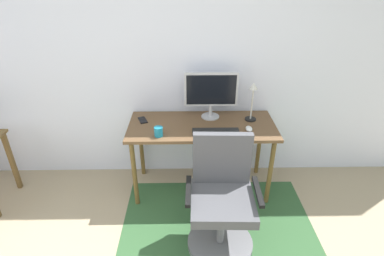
{
  "coord_description": "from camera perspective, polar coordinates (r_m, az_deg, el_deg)",
  "views": [
    {
      "loc": [
        0.13,
        -0.76,
        2.11
      ],
      "look_at": [
        0.17,
        1.57,
        0.85
      ],
      "focal_mm": 28.48,
      "sensor_mm": 36.0,
      "label": 1
    }
  ],
  "objects": [
    {
      "name": "coffee_cup",
      "position": [
        2.73,
        -6.29,
        -0.68
      ],
      "size": [
        0.08,
        0.08,
        0.09
      ],
      "primitive_type": "cylinder",
      "color": "#187292",
      "rests_on": "desk"
    },
    {
      "name": "monitor",
      "position": [
        2.97,
        3.59,
        6.87
      ],
      "size": [
        0.52,
        0.18,
        0.46
      ],
      "color": "#B2B2B7",
      "rests_on": "desk"
    },
    {
      "name": "desk",
      "position": [
        2.96,
        1.85,
        -0.78
      ],
      "size": [
        1.41,
        0.62,
        0.75
      ],
      "color": "brown",
      "rests_on": "ground"
    },
    {
      "name": "cell_phone",
      "position": [
        3.04,
        -9.23,
        1.48
      ],
      "size": [
        0.11,
        0.16,
        0.01
      ],
      "primitive_type": "cube",
      "rotation": [
        0.0,
        0.0,
        0.37
      ],
      "color": "black",
      "rests_on": "desk"
    },
    {
      "name": "office_chair",
      "position": [
        2.54,
        5.55,
        -14.08
      ],
      "size": [
        0.58,
        0.55,
        0.97
      ],
      "rotation": [
        0.0,
        0.0,
        -0.03
      ],
      "color": "slate",
      "rests_on": "ground"
    },
    {
      "name": "computer_mouse",
      "position": [
        2.86,
        10.62,
        -0.14
      ],
      "size": [
        0.06,
        0.1,
        0.03
      ],
      "primitive_type": "ellipsoid",
      "color": "white",
      "rests_on": "desk"
    },
    {
      "name": "wall_back",
      "position": [
        3.08,
        -3.47,
        12.99
      ],
      "size": [
        6.0,
        0.1,
        2.6
      ],
      "primitive_type": "cube",
      "color": "silver",
      "rests_on": "ground"
    },
    {
      "name": "area_rug",
      "position": [
        2.85,
        5.03,
        -19.41
      ],
      "size": [
        1.73,
        1.48,
        0.01
      ],
      "primitive_type": "cube",
      "color": "#305630",
      "rests_on": "ground"
    },
    {
      "name": "desk_lamp",
      "position": [
        2.97,
        11.27,
        5.63
      ],
      "size": [
        0.11,
        0.11,
        0.39
      ],
      "color": "black",
      "rests_on": "desk"
    },
    {
      "name": "keyboard",
      "position": [
        2.79,
        4.49,
        -0.71
      ],
      "size": [
        0.43,
        0.13,
        0.02
      ],
      "primitive_type": "cube",
      "color": "black",
      "rests_on": "desk"
    }
  ]
}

